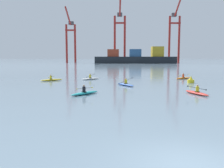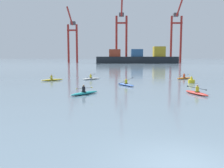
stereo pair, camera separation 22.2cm
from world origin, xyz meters
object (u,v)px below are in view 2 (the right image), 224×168
object	(u,v)px
gantry_crane_west_mid	(121,30)
kayak_red	(197,93)
gantry_crane_west	(72,36)
gantry_crane_east_mid	(177,31)
kayak_orange	(184,78)
channel_buoy	(191,80)
kayak_yellow	(52,80)
kayak_white	(91,78)
kayak_teal	(84,93)
kayak_blue	(126,84)
container_barge	(137,58)

from	to	relation	value
gantry_crane_west_mid	kayak_red	world-z (taller)	gantry_crane_west_mid
gantry_crane_west	gantry_crane_east_mid	bearing A→B (deg)	-2.66
gantry_crane_west_mid	kayak_orange	bearing A→B (deg)	-85.64
channel_buoy	gantry_crane_east_mid	bearing A→B (deg)	77.38
gantry_crane_west_mid	kayak_yellow	distance (m)	106.88
kayak_yellow	kayak_white	size ratio (longest dim) A/B	1.07
kayak_teal	kayak_orange	distance (m)	21.62
kayak_red	kayak_white	xyz separation A→B (m)	(-11.47, 15.06, 0.00)
kayak_blue	kayak_yellow	bearing A→B (deg)	150.59
container_barge	kayak_yellow	size ratio (longest dim) A/B	14.09
gantry_crane_east_mid	kayak_red	world-z (taller)	gantry_crane_east_mid
gantry_crane_west	kayak_red	bearing A→B (deg)	-74.87
gantry_crane_east_mid	kayak_teal	bearing A→B (deg)	-107.50
container_barge	kayak_blue	xyz separation A→B (m)	(-10.66, -103.57, -2.71)
kayak_teal	kayak_blue	xyz separation A→B (m)	(4.20, 7.16, 0.00)
container_barge	kayak_red	world-z (taller)	container_barge
kayak_teal	kayak_blue	distance (m)	8.30
kayak_yellow	kayak_teal	bearing A→B (deg)	-63.85
gantry_crane_west_mid	kayak_orange	distance (m)	103.16
kayak_teal	kayak_white	xyz separation A→B (m)	(-0.87, 15.27, -0.00)
gantry_crane_east_mid	kayak_teal	xyz separation A→B (m)	(-37.70, -119.59, -17.80)
gantry_crane_west_mid	gantry_crane_west	bearing A→B (deg)	170.82
kayak_teal	kayak_yellow	bearing A→B (deg)	116.15
kayak_red	kayak_orange	bearing A→B (deg)	78.21
kayak_white	kayak_red	bearing A→B (deg)	-52.70
gantry_crane_east_mid	channel_buoy	bearing A→B (deg)	-102.62
container_barge	channel_buoy	size ratio (longest dim) A/B	43.51
gantry_crane_west_mid	kayak_blue	bearing A→B (deg)	-91.08
gantry_crane_west_mid	kayak_yellow	bearing A→B (deg)	-96.95
gantry_crane_east_mid	kayak_blue	bearing A→B (deg)	-106.59
channel_buoy	kayak_red	size ratio (longest dim) A/B	0.29
gantry_crane_west	gantry_crane_west_mid	size ratio (longest dim) A/B	0.78
channel_buoy	kayak_teal	size ratio (longest dim) A/B	0.33
gantry_crane_west	kayak_teal	world-z (taller)	gantry_crane_west
gantry_crane_east_mid	kayak_orange	world-z (taller)	gantry_crane_east_mid
gantry_crane_west	kayak_yellow	distance (m)	111.43
gantry_crane_east_mid	kayak_yellow	size ratio (longest dim) A/B	11.59
kayak_orange	kayak_red	distance (m)	16.62
kayak_teal	kayak_white	world-z (taller)	kayak_white
kayak_teal	kayak_yellow	xyz separation A→B (m)	(-6.47, 13.18, 0.00)
gantry_crane_west	kayak_orange	world-z (taller)	gantry_crane_west
container_barge	kayak_teal	distance (m)	111.76
gantry_crane_east_mid	kayak_yellow	distance (m)	116.59
gantry_crane_west	channel_buoy	distance (m)	118.49
kayak_red	kayak_white	distance (m)	18.93
gantry_crane_west_mid	channel_buoy	xyz separation A→B (m)	(6.98, -107.32, -17.92)
gantry_crane_east_mid	channel_buoy	world-z (taller)	gantry_crane_east_mid
kayak_orange	kayak_yellow	size ratio (longest dim) A/B	1.03
container_barge	kayak_yellow	distance (m)	99.90
kayak_blue	kayak_red	xyz separation A→B (m)	(6.41, -6.95, -0.00)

